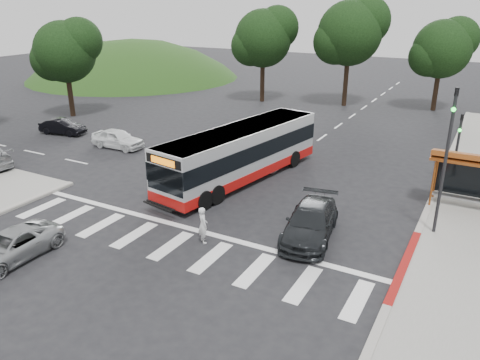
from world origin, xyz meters
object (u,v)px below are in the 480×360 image
Objects in this scene: pedestrian at (203,225)px; dark_sedan at (310,222)px; transit_bus at (241,154)px; silver_suv_south at (11,246)px.

dark_sedan is at bearing -106.22° from pedestrian.
dark_sedan is (6.03, -4.75, -0.82)m from transit_bus.
silver_suv_south is at bearing -97.33° from transit_bus.
pedestrian is 0.33× the size of dark_sedan.
pedestrian is at bearing -63.74° from transit_bus.
dark_sedan is (3.84, 2.63, -0.11)m from pedestrian.
dark_sedan is 1.15× the size of silver_suv_south.
transit_bus is at bearing 72.41° from silver_suv_south.
silver_suv_south is at bearing -152.03° from dark_sedan.
dark_sedan is 12.35m from silver_suv_south.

